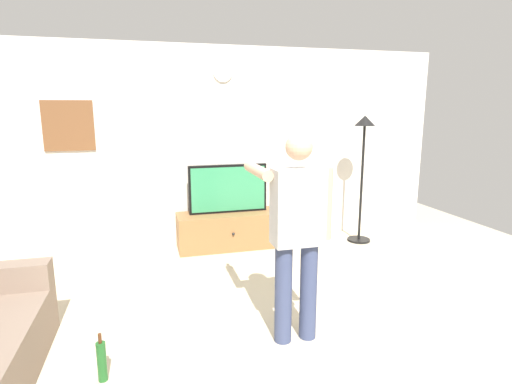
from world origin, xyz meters
TOP-DOWN VIEW (x-y plane):
  - ground_plane at (0.00, 0.00)m, footprint 8.40×8.40m
  - back_wall at (0.00, 2.95)m, footprint 6.40×0.10m
  - tv_stand at (0.01, 2.60)m, footprint 1.40×0.53m
  - television at (0.01, 2.65)m, footprint 1.06×0.07m
  - wall_clock at (0.01, 2.89)m, footprint 0.26×0.03m
  - framed_picture at (-1.95, 2.90)m, footprint 0.60×0.04m
  - floor_lamp at (1.86, 2.36)m, footprint 0.32×0.32m
  - person_standing_nearer_lamp at (0.06, 0.22)m, footprint 0.57×0.78m
  - beverage_bottle at (-1.43, 0.06)m, footprint 0.07×0.07m

SIDE VIEW (x-z plane):
  - ground_plane at x=0.00m, z-range 0.00..0.00m
  - beverage_bottle at x=-1.43m, z-range -0.03..0.33m
  - tv_stand at x=0.01m, z-range 0.00..0.48m
  - television at x=0.01m, z-range 0.48..1.14m
  - person_standing_nearer_lamp at x=0.06m, z-range 0.11..1.81m
  - floor_lamp at x=1.86m, z-range 0.38..2.16m
  - back_wall at x=0.00m, z-range 0.00..2.70m
  - framed_picture at x=-1.95m, z-range 1.35..1.97m
  - wall_clock at x=0.01m, z-range 2.22..2.48m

